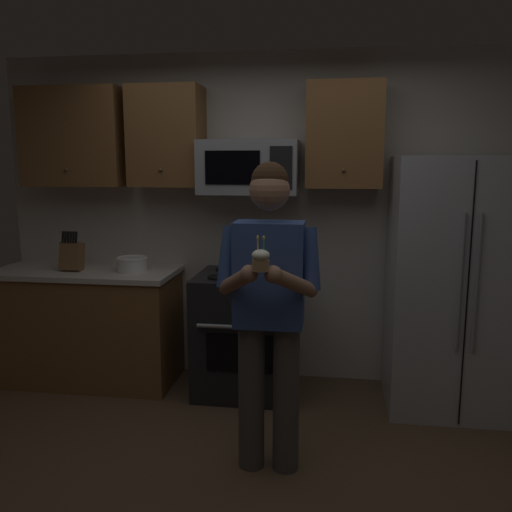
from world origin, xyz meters
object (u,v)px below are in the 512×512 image
refrigerator (455,285)px  bowl_large_white (132,264)px  microwave (249,167)px  cupcake (261,260)px  knife_block (72,256)px  oven_range (247,333)px  person (269,302)px

refrigerator → bowl_large_white: (-2.41, 0.04, 0.08)m
microwave → cupcake: (0.30, -1.50, -0.43)m
refrigerator → knife_block: refrigerator is taller
bowl_large_white → microwave: bearing=7.4°
microwave → knife_block: 1.55m
bowl_large_white → refrigerator: bearing=-1.0°
oven_range → microwave: microwave is taller
microwave → cupcake: size_ratio=4.26×
oven_range → person: (0.30, -1.06, 0.53)m
microwave → bowl_large_white: size_ratio=3.06×
bowl_large_white → person: 1.60m
oven_range → knife_block: knife_block is taller
oven_range → cupcake: size_ratio=5.36×
oven_range → refrigerator: bearing=-1.5°
cupcake → microwave: bearing=101.2°
refrigerator → person: (-1.20, -1.02, 0.10)m
person → oven_range: bearing=105.7°
refrigerator → cupcake: refrigerator is taller
oven_range → microwave: (0.00, 0.12, 1.26)m
oven_range → knife_block: 1.50m
knife_block → person: bearing=-31.4°
microwave → knife_block: (-1.39, -0.15, -0.68)m
oven_range → knife_block: size_ratio=2.91×
knife_block → cupcake: 2.17m
refrigerator → microwave: bearing=174.0°
microwave → bowl_large_white: microwave is taller
microwave → refrigerator: (1.50, -0.16, -0.82)m
oven_range → bowl_large_white: bowl_large_white is taller
oven_range → person: bearing=-74.3°
oven_range → microwave: 1.26m
refrigerator → person: refrigerator is taller
knife_block → oven_range: bearing=1.2°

